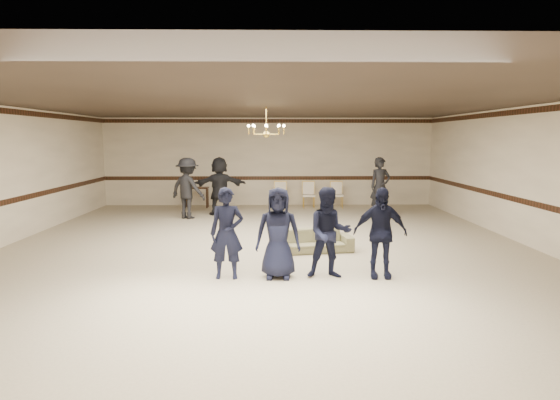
{
  "coord_description": "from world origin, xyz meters",
  "views": [
    {
      "loc": [
        0.13,
        -10.39,
        2.46
      ],
      "look_at": [
        0.3,
        -0.5,
        1.16
      ],
      "focal_mm": 30.34,
      "sensor_mm": 36.0,
      "label": 1
    }
  ],
  "objects": [
    {
      "name": "adult_left",
      "position": [
        -2.45,
        4.07,
        0.93
      ],
      "size": [
        1.39,
        1.2,
        1.87
      ],
      "primitive_type": "imported",
      "rotation": [
        0.0,
        0.0,
        2.62
      ],
      "color": "black",
      "rests_on": "floor"
    },
    {
      "name": "adult_mid",
      "position": [
        -1.55,
        4.77,
        0.93
      ],
      "size": [
        1.8,
        0.81,
        1.87
      ],
      "primitive_type": "imported",
      "rotation": [
        0.0,
        0.0,
        3.29
      ],
      "color": "black",
      "rests_on": "floor"
    },
    {
      "name": "chair_rail",
      "position": [
        0.0,
        6.99,
        1.0
      ],
      "size": [
        12.0,
        0.02,
        0.14
      ],
      "primitive_type": "cube",
      "color": "#381C11",
      "rests_on": "wall_back"
    },
    {
      "name": "banquet_chair_right",
      "position": [
        2.44,
        6.2,
        0.46
      ],
      "size": [
        0.45,
        0.45,
        0.92
      ],
      "primitive_type": null,
      "rotation": [
        0.0,
        0.0,
        -0.01
      ],
      "color": "beige",
      "rests_on": "floor"
    },
    {
      "name": "adult_right",
      "position": [
        3.55,
        4.37,
        0.93
      ],
      "size": [
        0.76,
        0.59,
        1.87
      ],
      "primitive_type": "imported",
      "rotation": [
        0.0,
        0.0,
        0.22
      ],
      "color": "black",
      "rests_on": "floor"
    },
    {
      "name": "boy_c",
      "position": [
        1.14,
        -2.24,
        0.81
      ],
      "size": [
        0.79,
        0.61,
        1.61
      ],
      "primitive_type": "imported",
      "rotation": [
        0.0,
        0.0,
        0.0
      ],
      "color": "black",
      "rests_on": "floor"
    },
    {
      "name": "chandelier",
      "position": [
        0.0,
        1.0,
        2.88
      ],
      "size": [
        0.94,
        0.94,
        0.89
      ],
      "primitive_type": null,
      "color": "gold",
      "rests_on": "ceiling"
    },
    {
      "name": "boy_b",
      "position": [
        0.24,
        -2.24,
        0.81
      ],
      "size": [
        0.81,
        0.55,
        1.61
      ],
      "primitive_type": "imported",
      "rotation": [
        0.0,
        0.0,
        -0.05
      ],
      "color": "black",
      "rests_on": "floor"
    },
    {
      "name": "console_table",
      "position": [
        -2.56,
        6.4,
        0.36
      ],
      "size": [
        0.89,
        0.41,
        0.73
      ],
      "primitive_type": "cube",
      "rotation": [
        0.0,
        0.0,
        -0.05
      ],
      "color": "#311B10",
      "rests_on": "floor"
    },
    {
      "name": "crown_molding",
      "position": [
        0.0,
        6.99,
        3.08
      ],
      "size": [
        12.0,
        0.02,
        0.14
      ],
      "primitive_type": "cube",
      "color": "#381C11",
      "rests_on": "wall_back"
    },
    {
      "name": "boy_d",
      "position": [
        2.04,
        -2.24,
        0.81
      ],
      "size": [
        0.96,
        0.42,
        1.61
      ],
      "primitive_type": "imported",
      "rotation": [
        0.0,
        0.0,
        -0.03
      ],
      "color": "black",
      "rests_on": "floor"
    },
    {
      "name": "room",
      "position": [
        0.0,
        0.0,
        1.6
      ],
      "size": [
        12.01,
        14.01,
        3.21
      ],
      "color": "#B7AB8D",
      "rests_on": "ground"
    },
    {
      "name": "boy_a",
      "position": [
        -0.66,
        -2.24,
        0.81
      ],
      "size": [
        0.59,
        0.39,
        1.61
      ],
      "primitive_type": "imported",
      "rotation": [
        0.0,
        0.0,
        -0.0
      ],
      "color": "black",
      "rests_on": "floor"
    },
    {
      "name": "banquet_chair_mid",
      "position": [
        1.44,
        6.2,
        0.46
      ],
      "size": [
        0.45,
        0.45,
        0.92
      ],
      "primitive_type": null,
      "rotation": [
        0.0,
        0.0,
        0.02
      ],
      "color": "beige",
      "rests_on": "floor"
    },
    {
      "name": "settee",
      "position": [
        1.05,
        -0.3,
        0.24
      ],
      "size": [
        1.74,
        0.91,
        0.48
      ],
      "primitive_type": "imported",
      "rotation": [
        0.0,
        0.0,
        0.17
      ],
      "color": "#838257",
      "rests_on": "floor"
    },
    {
      "name": "banquet_chair_left",
      "position": [
        0.44,
        6.2,
        0.46
      ],
      "size": [
        0.48,
        0.48,
        0.92
      ],
      "primitive_type": null,
      "rotation": [
        0.0,
        0.0,
        -0.09
      ],
      "color": "beige",
      "rests_on": "floor"
    }
  ]
}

